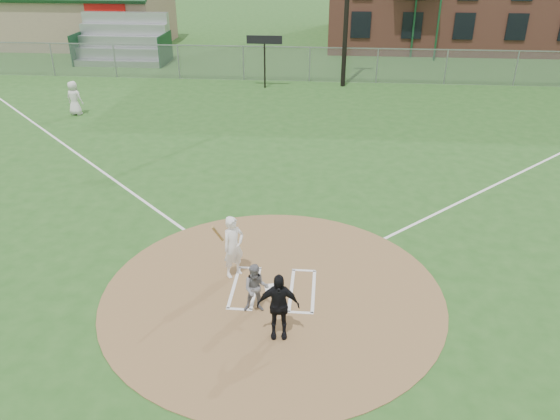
# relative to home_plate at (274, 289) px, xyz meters

# --- Properties ---
(ground) EXTENTS (140.00, 140.00, 0.00)m
(ground) POSITION_rel_home_plate_xyz_m (-0.00, -0.14, -0.03)
(ground) COLOR #25531C
(ground) RESTS_ON ground
(dirt_circle) EXTENTS (8.40, 8.40, 0.02)m
(dirt_circle) POSITION_rel_home_plate_xyz_m (-0.00, -0.14, -0.02)
(dirt_circle) COLOR olive
(dirt_circle) RESTS_ON ground
(home_plate) EXTENTS (0.52, 0.52, 0.03)m
(home_plate) POSITION_rel_home_plate_xyz_m (0.00, 0.00, 0.00)
(home_plate) COLOR white
(home_plate) RESTS_ON dirt_circle
(foul_line_first) EXTENTS (17.04, 17.04, 0.01)m
(foul_line_first) POSITION_rel_home_plate_xyz_m (9.00, 8.86, -0.03)
(foul_line_first) COLOR white
(foul_line_first) RESTS_ON ground
(foul_line_third) EXTENTS (17.04, 17.04, 0.01)m
(foul_line_third) POSITION_rel_home_plate_xyz_m (-9.00, 8.86, -0.03)
(foul_line_third) COLOR white
(foul_line_third) RESTS_ON ground
(catcher) EXTENTS (0.65, 0.53, 1.23)m
(catcher) POSITION_rel_home_plate_xyz_m (-0.32, -0.88, 0.60)
(catcher) COLOR slate
(catcher) RESTS_ON dirt_circle
(umpire) EXTENTS (0.95, 0.45, 1.58)m
(umpire) POSITION_rel_home_plate_xyz_m (0.27, -1.72, 0.77)
(umpire) COLOR black
(umpire) RESTS_ON dirt_circle
(ondeck_player) EXTENTS (0.89, 0.67, 1.65)m
(ondeck_player) POSITION_rel_home_plate_xyz_m (-11.15, 13.96, 0.79)
(ondeck_player) COLOR silver
(ondeck_player) RESTS_ON ground
(batters_boxes) EXTENTS (2.08, 1.88, 0.01)m
(batters_boxes) POSITION_rel_home_plate_xyz_m (-0.00, 0.01, -0.01)
(batters_boxes) COLOR white
(batters_boxes) RESTS_ON dirt_circle
(batter_at_plate) EXTENTS (0.75, 1.06, 1.78)m
(batter_at_plate) POSITION_rel_home_plate_xyz_m (-1.08, 0.57, 0.83)
(batter_at_plate) COLOR white
(batter_at_plate) RESTS_ON dirt_circle
(outfield_fence) EXTENTS (56.08, 0.08, 2.03)m
(outfield_fence) POSITION_rel_home_plate_xyz_m (-0.00, 21.86, 0.98)
(outfield_fence) COLOR slate
(outfield_fence) RESTS_ON ground
(bleachers) EXTENTS (6.08, 3.20, 3.20)m
(bleachers) POSITION_rel_home_plate_xyz_m (-13.00, 26.06, 1.56)
(bleachers) COLOR #B7BABF
(bleachers) RESTS_ON ground
(clubhouse) EXTENTS (12.20, 8.71, 6.23)m
(clubhouse) POSITION_rel_home_plate_xyz_m (-18.00, 32.86, 2.36)
(clubhouse) COLOR tan
(clubhouse) RESTS_ON ground
(scoreboard_sign) EXTENTS (2.00, 0.10, 2.93)m
(scoreboard_sign) POSITION_rel_home_plate_xyz_m (-2.50, 20.06, 2.35)
(scoreboard_sign) COLOR black
(scoreboard_sign) RESTS_ON ground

